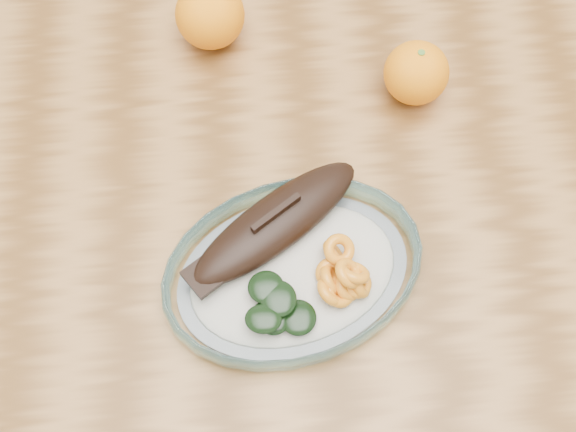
% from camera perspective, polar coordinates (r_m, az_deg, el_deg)
% --- Properties ---
extents(ground, '(3.00, 3.00, 0.00)m').
position_cam_1_polar(ground, '(1.50, 1.03, -11.03)').
color(ground, slate).
rests_on(ground, ground).
extents(dining_table, '(1.20, 0.80, 0.75)m').
position_cam_1_polar(dining_table, '(0.89, 1.70, 0.01)').
color(dining_table, brown).
rests_on(dining_table, ground).
extents(plated_meal, '(0.59, 0.59, 0.07)m').
position_cam_1_polar(plated_meal, '(0.73, 0.37, -4.13)').
color(plated_meal, white).
rests_on(plated_meal, dining_table).
extents(orange_left, '(0.08, 0.08, 0.08)m').
position_cam_1_polar(orange_left, '(0.89, -6.18, 15.51)').
color(orange_left, '#FD6D05').
rests_on(orange_left, dining_table).
extents(orange_right, '(0.07, 0.07, 0.07)m').
position_cam_1_polar(orange_right, '(0.85, 10.10, 11.07)').
color(orange_right, '#FD6D05').
rests_on(orange_right, dining_table).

